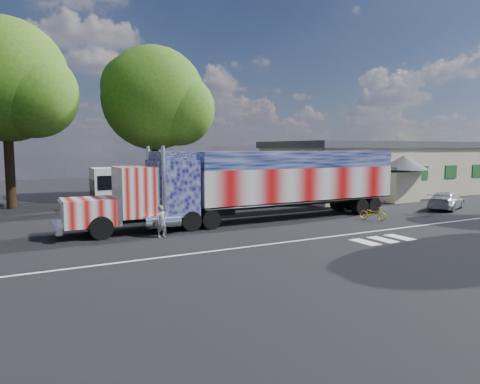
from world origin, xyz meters
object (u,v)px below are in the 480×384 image
parked_car (446,201)px  woman (162,221)px  bicycle (373,213)px  coach_bus (165,186)px  tree_n_mid (156,99)px  tree_nw_a (7,81)px  semi_truck (261,182)px

parked_car → woman: woman is taller
bicycle → parked_car: bearing=-19.9°
coach_bus → tree_n_mid: bearing=78.2°
parked_car → tree_nw_a: bearing=38.2°
tree_nw_a → semi_truck: bearing=-44.4°
semi_truck → parked_car: semi_truck is taller
coach_bus → tree_nw_a: (-10.43, 4.88, 7.92)m
semi_truck → parked_car: (14.88, -2.27, -1.77)m
semi_truck → woman: 7.64m
coach_bus → tree_n_mid: size_ratio=0.79×
semi_truck → bicycle: bearing=-27.3°
tree_n_mid → coach_bus: bearing=-101.8°
parked_car → coach_bus: bearing=36.2°
coach_bus → tree_nw_a: 13.98m
woman → coach_bus: bearing=51.3°
coach_bus → semi_truck: bearing=-68.5°
parked_car → semi_truck: bearing=58.4°
tree_nw_a → woman: bearing=-66.9°
woman → bicycle: size_ratio=0.99×
woman → tree_n_mid: 20.00m
woman → tree_nw_a: (-6.68, 15.65, 8.73)m
tree_nw_a → tree_n_mid: 11.99m
coach_bus → tree_n_mid: 10.10m
coach_bus → tree_nw_a: tree_nw_a is taller
woman → bicycle: bearing=-24.5°
bicycle → tree_n_mid: 22.21m
bicycle → coach_bus: bearing=102.6°
coach_bus → tree_nw_a: bearing=155.0°
semi_truck → tree_nw_a: (-13.85, 13.55, 7.14)m
tree_n_mid → semi_truck: bearing=-82.5°
bicycle → semi_truck: bearing=126.0°
parked_car → tree_n_mid: size_ratio=0.33×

